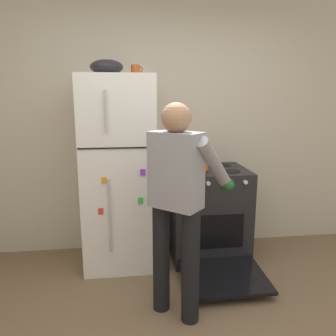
# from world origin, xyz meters

# --- Properties ---
(kitchen_wall_back) EXTENTS (6.00, 0.10, 2.70)m
(kitchen_wall_back) POSITION_xyz_m (0.00, 1.95, 1.35)
(kitchen_wall_back) COLOR beige
(kitchen_wall_back) RESTS_ON ground
(refrigerator) EXTENTS (0.68, 0.72, 1.83)m
(refrigerator) POSITION_xyz_m (-0.48, 1.57, 0.91)
(refrigerator) COLOR white
(refrigerator) RESTS_ON ground
(stove_range) EXTENTS (0.76, 1.23, 0.93)m
(stove_range) POSITION_xyz_m (0.41, 1.55, 0.45)
(stove_range) COLOR black
(stove_range) RESTS_ON ground
(person_cook) EXTENTS (0.69, 0.72, 1.60)m
(person_cook) POSITION_xyz_m (-0.04, 0.66, 0.96)
(person_cook) COLOR black
(person_cook) RESTS_ON ground
(red_pot) EXTENTS (0.37, 0.27, 0.12)m
(red_pot) POSITION_xyz_m (0.25, 1.52, 0.99)
(red_pot) COLOR orange
(red_pot) RESTS_ON stove_range
(coffee_mug) EXTENTS (0.11, 0.08, 0.10)m
(coffee_mug) POSITION_xyz_m (-0.30, 1.62, 1.88)
(coffee_mug) COLOR #B24C1E
(coffee_mug) RESTS_ON refrigerator
(mixing_bowl) EXTENTS (0.30, 0.30, 0.13)m
(mixing_bowl) POSITION_xyz_m (-0.56, 1.57, 1.89)
(mixing_bowl) COLOR black
(mixing_bowl) RESTS_ON refrigerator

